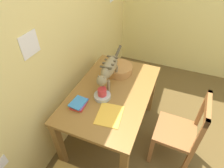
% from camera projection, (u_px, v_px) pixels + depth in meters
% --- Properties ---
extents(wall_rear, '(4.56, 0.11, 2.50)m').
position_uv_depth(wall_rear, '(53.00, 46.00, 1.84)').
color(wall_rear, '#F1D479').
rests_on(wall_rear, ground_plane).
extents(dining_table, '(1.31, 0.83, 0.75)m').
position_uv_depth(dining_table, '(112.00, 97.00, 2.14)').
color(dining_table, olive).
rests_on(dining_table, ground_plane).
extents(cat, '(0.69, 0.15, 0.32)m').
position_uv_depth(cat, '(109.00, 69.00, 2.02)').
color(cat, olive).
rests_on(cat, dining_table).
extents(saucer_bowl, '(0.18, 0.18, 0.04)m').
position_uv_depth(saucer_bowl, '(102.00, 96.00, 1.99)').
color(saucer_bowl, '#B0B8AD').
rests_on(saucer_bowl, dining_table).
extents(coffee_mug, '(0.13, 0.09, 0.08)m').
position_uv_depth(coffee_mug, '(102.00, 92.00, 1.96)').
color(coffee_mug, red).
rests_on(coffee_mug, saucer_bowl).
extents(magazine, '(0.31, 0.27, 0.01)m').
position_uv_depth(magazine, '(109.00, 115.00, 1.82)').
color(magazine, yellow).
rests_on(magazine, dining_table).
extents(book_stack, '(0.19, 0.15, 0.05)m').
position_uv_depth(book_stack, '(79.00, 103.00, 1.91)').
color(book_stack, red).
rests_on(book_stack, dining_table).
extents(wicker_basket, '(0.33, 0.33, 0.09)m').
position_uv_depth(wicker_basket, '(119.00, 69.00, 2.32)').
color(wicker_basket, '#B1773C').
rests_on(wicker_basket, dining_table).
extents(wooden_chair_near, '(0.43, 0.43, 0.94)m').
position_uv_depth(wooden_chair_near, '(180.00, 132.00, 2.02)').
color(wooden_chair_near, '#9C6131').
rests_on(wooden_chair_near, ground_plane).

